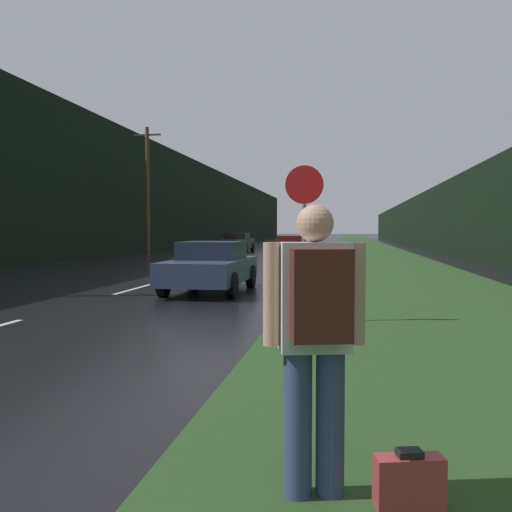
% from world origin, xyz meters
% --- Properties ---
extents(grass_verge, '(6.00, 240.00, 0.02)m').
position_xyz_m(grass_verge, '(7.55, 40.00, 0.01)').
color(grass_verge, '#26471E').
rests_on(grass_verge, ground_plane).
extents(lane_stripe_c, '(0.12, 3.00, 0.01)m').
position_xyz_m(lane_stripe_c, '(0.00, 14.23, 0.00)').
color(lane_stripe_c, silver).
rests_on(lane_stripe_c, ground_plane).
extents(lane_stripe_d, '(0.12, 3.00, 0.01)m').
position_xyz_m(lane_stripe_d, '(0.00, 21.23, 0.00)').
color(lane_stripe_d, silver).
rests_on(lane_stripe_d, ground_plane).
extents(treeline_far_side, '(2.00, 140.00, 8.89)m').
position_xyz_m(treeline_far_side, '(-10.55, 50.00, 4.45)').
color(treeline_far_side, black).
rests_on(treeline_far_side, ground_plane).
extents(treeline_near_side, '(2.00, 140.00, 5.10)m').
position_xyz_m(treeline_near_side, '(13.55, 50.00, 2.55)').
color(treeline_near_side, black).
rests_on(treeline_near_side, ground_plane).
extents(utility_pole_far, '(1.80, 0.24, 8.27)m').
position_xyz_m(utility_pole_far, '(-6.84, 33.17, 4.27)').
color(utility_pole_far, '#4C3823').
rests_on(utility_pole_far, ground_plane).
extents(stop_sign, '(0.67, 0.07, 2.76)m').
position_xyz_m(stop_sign, '(5.10, 9.34, 1.69)').
color(stop_sign, slate).
rests_on(stop_sign, ground_plane).
extents(hitchhiker_with_backpack, '(0.60, 0.49, 1.77)m').
position_xyz_m(hitchhiker_with_backpack, '(5.66, 3.00, 1.02)').
color(hitchhiker_with_backpack, navy).
rests_on(hitchhiker_with_backpack, ground_plane).
extents(suitcase, '(0.42, 0.23, 0.36)m').
position_xyz_m(suitcase, '(6.21, 2.97, 0.17)').
color(suitcase, '#9E3333').
rests_on(suitcase, ground_plane).
extents(car_passing_near, '(1.92, 4.17, 1.33)m').
position_xyz_m(car_passing_near, '(2.28, 13.79, 0.68)').
color(car_passing_near, '#2D3856').
rests_on(car_passing_near, ground_plane).
extents(car_passing_far, '(1.90, 4.07, 1.31)m').
position_xyz_m(car_passing_far, '(2.28, 34.11, 0.68)').
color(car_passing_far, maroon).
rests_on(car_passing_far, ground_plane).
extents(car_oncoming, '(1.97, 4.50, 1.47)m').
position_xyz_m(car_oncoming, '(-2.28, 39.81, 0.76)').
color(car_oncoming, black).
rests_on(car_oncoming, ground_plane).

